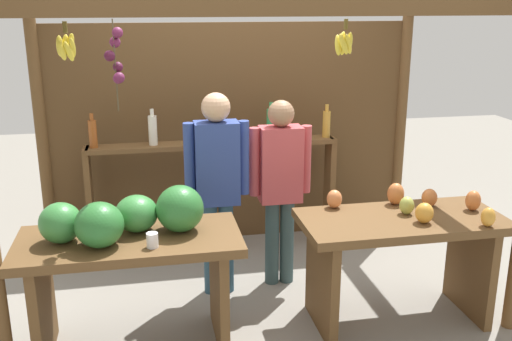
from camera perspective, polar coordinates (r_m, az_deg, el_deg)
The scene contains 7 objects.
ground_plane at distance 4.76m, azimuth -0.46°, elevation -10.95°, with size 12.00×12.00×0.00m, color gray.
market_stall at distance 4.76m, azimuth -1.56°, elevation 5.63°, with size 3.42×2.05×2.22m.
fruit_counter_left at distance 3.73m, azimuth -12.33°, elevation -7.23°, with size 1.38×0.64×1.07m.
fruit_counter_right at distance 4.15m, azimuth 14.10°, elevation -6.83°, with size 1.38×0.66×0.93m.
bottle_shelf_unit at distance 5.11m, azimuth -4.11°, elevation 0.57°, with size 2.19×0.22×1.36m.
vendor_man at distance 4.29m, azimuth -3.83°, elevation -0.67°, with size 0.48×0.21×1.56m.
vendor_woman at distance 4.46m, azimuth 2.39°, elevation -0.75°, with size 0.48×0.20×1.48m.
Camera 1 is at (-0.77, -4.15, 2.19)m, focal length 40.80 mm.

